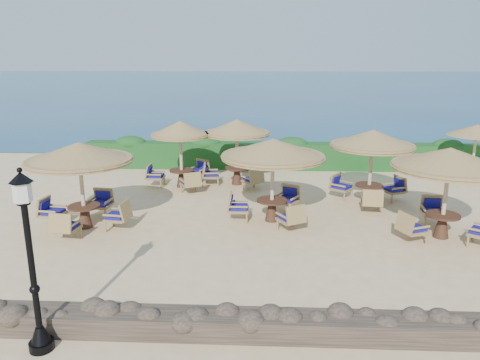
# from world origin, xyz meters

# --- Properties ---
(ground) EXTENTS (120.00, 120.00, 0.00)m
(ground) POSITION_xyz_m (0.00, 0.00, 0.00)
(ground) COLOR #DCBE8B
(ground) RESTS_ON ground
(sea) EXTENTS (160.00, 160.00, 0.00)m
(sea) POSITION_xyz_m (0.00, 70.00, 0.00)
(sea) COLOR navy
(sea) RESTS_ON ground
(hedge) EXTENTS (18.00, 0.90, 1.20)m
(hedge) POSITION_xyz_m (0.00, 7.20, 0.60)
(hedge) COLOR #144018
(hedge) RESTS_ON ground
(stone_wall) EXTENTS (15.00, 0.65, 0.44)m
(stone_wall) POSITION_xyz_m (0.00, -6.20, 0.22)
(stone_wall) COLOR brown
(stone_wall) RESTS_ON ground
(lamp_post) EXTENTS (0.44, 0.44, 3.31)m
(lamp_post) POSITION_xyz_m (-4.80, -6.80, 1.55)
(lamp_post) COLOR black
(lamp_post) RESTS_ON ground
(extra_parasol) EXTENTS (2.30, 2.30, 2.41)m
(extra_parasol) POSITION_xyz_m (7.80, 5.20, 2.17)
(extra_parasol) COLOR #CFB592
(extra_parasol) RESTS_ON ground
(cafe_set_0) EXTENTS (3.15, 3.15, 2.65)m
(cafe_set_0) POSITION_xyz_m (-6.27, -0.73, 1.90)
(cafe_set_0) COLOR #CFB592
(cafe_set_0) RESTS_ON ground
(cafe_set_1) EXTENTS (3.24, 3.24, 2.65)m
(cafe_set_1) POSITION_xyz_m (-0.53, 0.14, 2.00)
(cafe_set_1) COLOR #CFB592
(cafe_set_1) RESTS_ON ground
(cafe_set_2) EXTENTS (3.17, 3.17, 2.65)m
(cafe_set_2) POSITION_xyz_m (4.35, -1.02, 1.99)
(cafe_set_2) COLOR #CFB592
(cafe_set_2) RESTS_ON ground
(cafe_set_3) EXTENTS (2.56, 2.77, 2.65)m
(cafe_set_3) POSITION_xyz_m (-4.06, 3.91, 1.77)
(cafe_set_3) COLOR #CFB592
(cafe_set_3) RESTS_ON ground
(cafe_set_4) EXTENTS (2.77, 2.76, 2.65)m
(cafe_set_4) POSITION_xyz_m (-1.88, 4.42, 1.88)
(cafe_set_4) COLOR #CFB592
(cafe_set_4) RESTS_ON ground
(cafe_set_5) EXTENTS (2.90, 2.90, 2.65)m
(cafe_set_5) POSITION_xyz_m (2.92, 2.06, 1.93)
(cafe_set_5) COLOR #CFB592
(cafe_set_5) RESTS_ON ground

